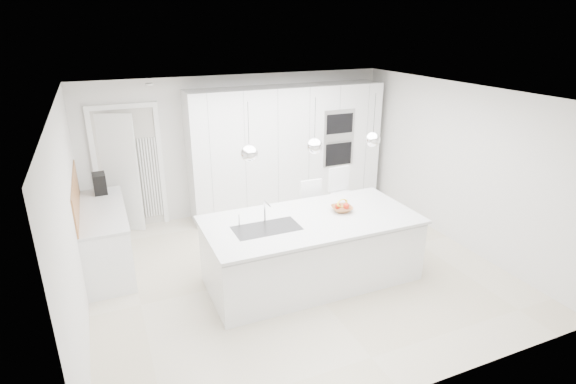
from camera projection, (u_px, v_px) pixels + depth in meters
name	position (u px, v px, depth m)	size (l,w,h in m)	color
floor	(296.00, 270.00, 6.44)	(5.50, 5.50, 0.00)	beige
wall_back	(240.00, 145.00, 8.15)	(5.50, 5.50, 0.00)	silver
wall_left	(72.00, 223.00, 4.99)	(5.00, 5.00, 0.00)	silver
ceiling	(298.00, 94.00, 5.56)	(5.50, 5.50, 0.00)	white
tall_cabinets	(287.00, 150.00, 8.22)	(3.60, 0.60, 2.30)	white
oven_stack	(339.00, 138.00, 8.22)	(0.62, 0.04, 1.05)	#A5A5A8
doorway_frame	(130.00, 170.00, 7.49)	(1.11, 0.08, 2.13)	white
hallway_door	(114.00, 174.00, 7.36)	(0.82, 0.04, 2.00)	white
radiator	(151.00, 178.00, 7.66)	(0.32, 0.04, 1.40)	white
left_base_cabinets	(106.00, 239.00, 6.42)	(0.60, 1.80, 0.86)	white
left_worktop	(101.00, 210.00, 6.26)	(0.62, 1.82, 0.04)	silver
oak_backsplash	(76.00, 195.00, 6.06)	(0.02, 1.80, 0.50)	#AA7244
island_base	(312.00, 252.00, 6.07)	(2.80, 1.20, 0.86)	white
island_worktop	(311.00, 220.00, 5.95)	(2.84, 1.40, 0.04)	silver
island_sink	(267.00, 234.00, 5.69)	(0.84, 0.44, 0.18)	#3F3F42
island_tap	(265.00, 211.00, 5.80)	(0.02, 0.02, 0.30)	white
pendant_left	(249.00, 154.00, 5.24)	(0.20, 0.20, 0.20)	white
pendant_mid	(315.00, 146.00, 5.55)	(0.20, 0.20, 0.20)	white
pendant_right	(373.00, 140.00, 5.86)	(0.20, 0.20, 0.20)	white
fruit_bowl	(342.00, 209.00, 6.17)	(0.29, 0.29, 0.07)	#AA7244
espresso_machine	(100.00, 183.00, 6.79)	(0.18, 0.29, 0.31)	black
bar_stool_left	(315.00, 217.00, 6.86)	(0.36, 0.50, 1.10)	white
bar_stool_right	(343.00, 206.00, 7.17)	(0.39, 0.54, 1.19)	white
apple_a	(338.00, 206.00, 6.16)	(0.08, 0.08, 0.08)	red
apple_b	(346.00, 206.00, 6.16)	(0.09, 0.09, 0.09)	red
banana_bunch	(342.00, 203.00, 6.15)	(0.21, 0.21, 0.03)	gold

